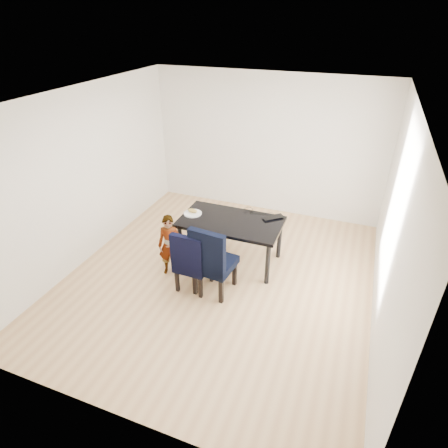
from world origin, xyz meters
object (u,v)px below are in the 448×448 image
at_px(plate, 193,213).
at_px(chair_left, 194,259).
at_px(child, 170,246).
at_px(chair_right, 215,258).
at_px(laptop, 272,216).
at_px(dining_table, 231,241).

bearing_deg(plate, chair_left, -64.57).
height_order(chair_left, child, child).
bearing_deg(chair_right, child, 176.47).
relative_size(plate, laptop, 0.85).
bearing_deg(plate, dining_table, 0.93).
bearing_deg(chair_right, dining_table, 98.99).
height_order(plate, laptop, laptop).
relative_size(dining_table, chair_right, 1.44).
xyz_separation_m(chair_left, laptop, (0.83, 1.17, 0.27)).
bearing_deg(chair_left, laptop, 55.50).
height_order(dining_table, plate, plate).
bearing_deg(dining_table, child, -139.00).
relative_size(chair_right, plate, 3.80).
height_order(chair_right, child, chair_right).
relative_size(child, laptop, 2.93).
xyz_separation_m(chair_right, child, (-0.79, 0.13, -0.05)).
height_order(child, laptop, child).
distance_m(dining_table, laptop, 0.77).
xyz_separation_m(chair_left, chair_right, (0.31, 0.04, 0.06)).
distance_m(chair_left, plate, 0.94).
height_order(chair_left, laptop, chair_left).
bearing_deg(chair_left, dining_table, 72.92).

